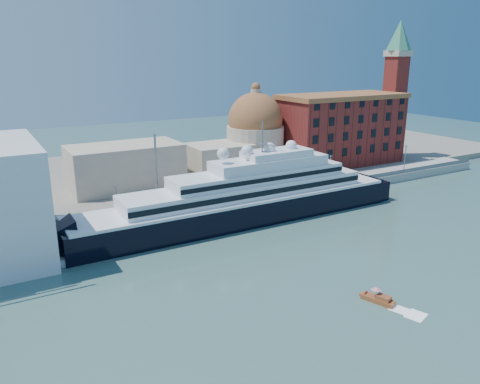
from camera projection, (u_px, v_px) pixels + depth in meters
ground at (314, 252)px, 92.27m from camera, size 400.00×400.00×0.00m
quay at (231, 202)px, 120.20m from camera, size 180.00×10.00×2.50m
land at (171, 170)px, 154.38m from camera, size 260.00×72.00×2.00m
quay_fence at (240, 199)px, 115.94m from camera, size 180.00×0.10×1.20m
superyacht at (230, 204)px, 107.04m from camera, size 90.19×12.50×26.95m
service_barge at (37, 262)px, 86.14m from camera, size 12.63×7.21×2.70m
water_taxi at (379, 299)px, 73.50m from camera, size 3.32×5.50×2.48m
warehouse at (341, 129)px, 156.53m from camera, size 43.00×19.00×23.25m
campanile at (396, 81)px, 163.80m from camera, size 8.40×8.40×47.00m
church at (211, 147)px, 140.27m from camera, size 66.00×18.00×25.50m
lamp_posts at (188, 177)px, 110.28m from camera, size 120.80×2.40×18.00m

